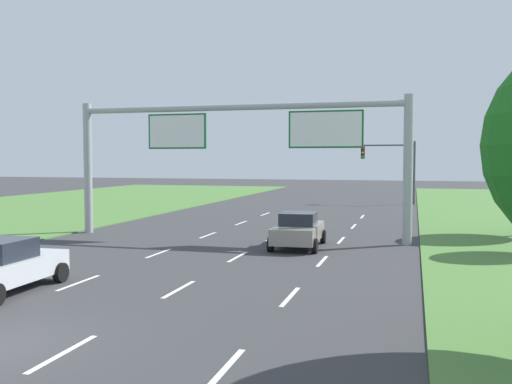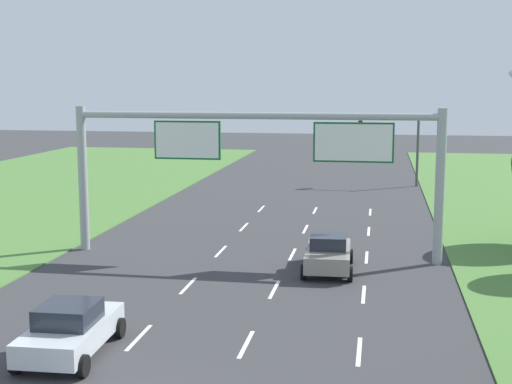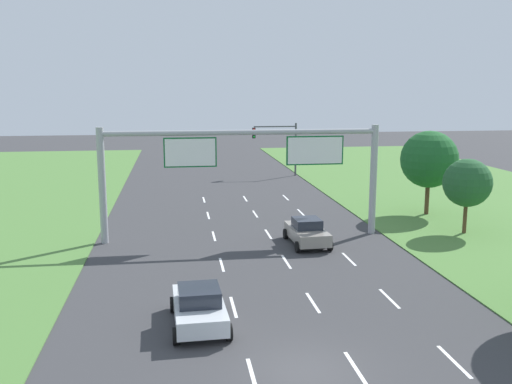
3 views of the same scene
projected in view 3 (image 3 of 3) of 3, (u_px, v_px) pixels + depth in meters
name	position (u px, v px, depth m)	size (l,w,h in m)	color
ground_plane	(305.00, 372.00, 18.85)	(200.00, 200.00, 0.00)	#38383A
lane_dashes_inner_left	(233.00, 307.00, 24.45)	(0.14, 50.40, 0.01)	white
lane_dashes_inner_right	(313.00, 303.00, 24.94)	(0.14, 50.40, 0.01)	white
lane_dashes_slip	(389.00, 298.00, 25.42)	(0.14, 50.40, 0.01)	white
car_near_red	(199.00, 307.00, 22.42)	(2.32, 4.31, 1.60)	silver
car_mid_lane	(307.00, 232.00, 34.06)	(2.26, 4.19, 1.59)	gray
sign_gantry	(246.00, 160.00, 34.85)	(17.24, 0.44, 7.00)	#9EA0A5
traffic_light_mast	(278.00, 140.00, 60.16)	(4.76, 0.49, 5.60)	#47494F
roadside_tree_mid	(467.00, 183.00, 36.10)	(3.07, 3.07, 4.87)	#513823
roadside_tree_far	(429.00, 159.00, 41.49)	(4.16, 4.16, 6.22)	#513823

